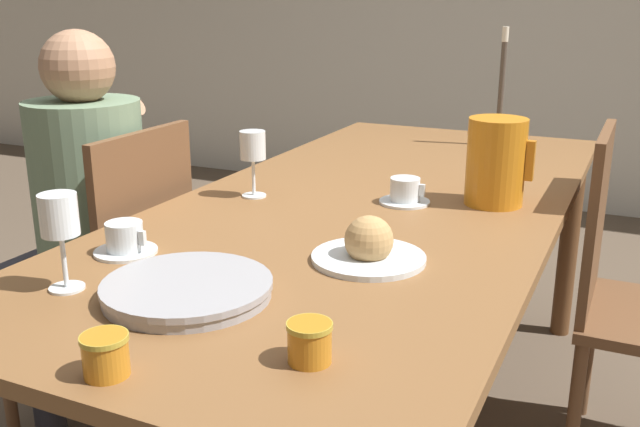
{
  "coord_description": "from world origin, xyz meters",
  "views": [
    {
      "loc": [
        0.63,
        -1.67,
        1.26
      ],
      "look_at": [
        0.0,
        -0.32,
        0.8
      ],
      "focal_mm": 40.0,
      "sensor_mm": 36.0,
      "label": 1
    }
  ],
  "objects_px": {
    "red_pitcher": "(496,161)",
    "serving_tray": "(187,289)",
    "teacup_near_person": "(125,240)",
    "jam_jar_red": "(105,353)",
    "candlestick_tall": "(501,98)",
    "wine_glass_juice": "(59,221)",
    "wine_glass_water": "(253,149)",
    "chair_opposite": "(636,296)",
    "teacup_across": "(405,193)",
    "bread_plate": "(369,247)",
    "person_seated": "(83,209)",
    "jam_jar_amber": "(310,340)",
    "chair_person_side": "(116,284)"
  },
  "relations": [
    {
      "from": "person_seated",
      "to": "red_pitcher",
      "type": "height_order",
      "value": "person_seated"
    },
    {
      "from": "serving_tray",
      "to": "candlestick_tall",
      "type": "xyz_separation_m",
      "value": [
        0.22,
        1.56,
        0.15
      ]
    },
    {
      "from": "chair_person_side",
      "to": "candlestick_tall",
      "type": "relative_size",
      "value": 2.29
    },
    {
      "from": "teacup_across",
      "to": "bread_plate",
      "type": "relative_size",
      "value": 0.56
    },
    {
      "from": "wine_glass_water",
      "to": "serving_tray",
      "type": "distance_m",
      "value": 0.67
    },
    {
      "from": "person_seated",
      "to": "jam_jar_amber",
      "type": "relative_size",
      "value": 17.42
    },
    {
      "from": "wine_glass_juice",
      "to": "teacup_across",
      "type": "xyz_separation_m",
      "value": [
        0.38,
        0.79,
        -0.1
      ]
    },
    {
      "from": "chair_opposite",
      "to": "bread_plate",
      "type": "bearing_deg",
      "value": -35.93
    },
    {
      "from": "jam_jar_red",
      "to": "candlestick_tall",
      "type": "bearing_deg",
      "value": 84.82
    },
    {
      "from": "chair_person_side",
      "to": "wine_glass_juice",
      "type": "bearing_deg",
      "value": -145.38
    },
    {
      "from": "serving_tray",
      "to": "red_pitcher",
      "type": "bearing_deg",
      "value": 65.9
    },
    {
      "from": "candlestick_tall",
      "to": "wine_glass_juice",
      "type": "bearing_deg",
      "value": -105.12
    },
    {
      "from": "wine_glass_juice",
      "to": "jam_jar_amber",
      "type": "bearing_deg",
      "value": -5.91
    },
    {
      "from": "wine_glass_water",
      "to": "wine_glass_juice",
      "type": "xyz_separation_m",
      "value": [
        0.0,
        -0.68,
        0.0
      ]
    },
    {
      "from": "teacup_near_person",
      "to": "bread_plate",
      "type": "bearing_deg",
      "value": 19.89
    },
    {
      "from": "teacup_near_person",
      "to": "teacup_across",
      "type": "bearing_deg",
      "value": 55.68
    },
    {
      "from": "serving_tray",
      "to": "jam_jar_red",
      "type": "distance_m",
      "value": 0.28
    },
    {
      "from": "jam_jar_amber",
      "to": "candlestick_tall",
      "type": "xyz_separation_m",
      "value": [
        -0.07,
        1.68,
        0.13
      ]
    },
    {
      "from": "wine_glass_water",
      "to": "serving_tray",
      "type": "relative_size",
      "value": 0.58
    },
    {
      "from": "wine_glass_water",
      "to": "wine_glass_juice",
      "type": "height_order",
      "value": "wine_glass_juice"
    },
    {
      "from": "wine_glass_water",
      "to": "bread_plate",
      "type": "xyz_separation_m",
      "value": [
        0.45,
        -0.32,
        -0.1
      ]
    },
    {
      "from": "chair_opposite",
      "to": "red_pitcher",
      "type": "xyz_separation_m",
      "value": [
        -0.36,
        -0.18,
        0.37
      ]
    },
    {
      "from": "chair_person_side",
      "to": "chair_opposite",
      "type": "height_order",
      "value": "same"
    },
    {
      "from": "serving_tray",
      "to": "wine_glass_juice",
      "type": "bearing_deg",
      "value": -163.84
    },
    {
      "from": "chair_opposite",
      "to": "teacup_near_person",
      "type": "bearing_deg",
      "value": -48.4
    },
    {
      "from": "red_pitcher",
      "to": "bread_plate",
      "type": "relative_size",
      "value": 0.95
    },
    {
      "from": "wine_glass_juice",
      "to": "candlestick_tall",
      "type": "bearing_deg",
      "value": 74.88
    },
    {
      "from": "bread_plate",
      "to": "jam_jar_red",
      "type": "distance_m",
      "value": 0.6
    },
    {
      "from": "chair_opposite",
      "to": "teacup_near_person",
      "type": "distance_m",
      "value": 1.33
    },
    {
      "from": "chair_opposite",
      "to": "wine_glass_juice",
      "type": "height_order",
      "value": "same"
    },
    {
      "from": "teacup_across",
      "to": "jam_jar_red",
      "type": "distance_m",
      "value": 1.0
    },
    {
      "from": "red_pitcher",
      "to": "serving_tray",
      "type": "relative_size",
      "value": 0.73
    },
    {
      "from": "red_pitcher",
      "to": "jam_jar_amber",
      "type": "bearing_deg",
      "value": -94.22
    },
    {
      "from": "teacup_near_person",
      "to": "red_pitcher",
      "type": "bearing_deg",
      "value": 48.2
    },
    {
      "from": "teacup_across",
      "to": "jam_jar_amber",
      "type": "height_order",
      "value": "teacup_across"
    },
    {
      "from": "chair_opposite",
      "to": "candlestick_tall",
      "type": "xyz_separation_m",
      "value": [
        -0.5,
        0.57,
        0.43
      ]
    },
    {
      "from": "person_seated",
      "to": "candlestick_tall",
      "type": "relative_size",
      "value": 2.9
    },
    {
      "from": "person_seated",
      "to": "wine_glass_juice",
      "type": "xyz_separation_m",
      "value": [
        0.46,
        -0.53,
        0.18
      ]
    },
    {
      "from": "person_seated",
      "to": "jam_jar_amber",
      "type": "bearing_deg",
      "value": -121.0
    },
    {
      "from": "bread_plate",
      "to": "candlestick_tall",
      "type": "distance_m",
      "value": 1.27
    },
    {
      "from": "red_pitcher",
      "to": "jam_jar_red",
      "type": "distance_m",
      "value": 1.13
    },
    {
      "from": "red_pitcher",
      "to": "bread_plate",
      "type": "xyz_separation_m",
      "value": [
        -0.14,
        -0.51,
        -0.08
      ]
    },
    {
      "from": "chair_person_side",
      "to": "jam_jar_red",
      "type": "bearing_deg",
      "value": -139.14
    },
    {
      "from": "chair_opposite",
      "to": "chair_person_side",
      "type": "bearing_deg",
      "value": -68.38
    },
    {
      "from": "person_seated",
      "to": "serving_tray",
      "type": "distance_m",
      "value": 0.83
    },
    {
      "from": "teacup_near_person",
      "to": "candlestick_tall",
      "type": "height_order",
      "value": "candlestick_tall"
    },
    {
      "from": "wine_glass_water",
      "to": "wine_glass_juice",
      "type": "bearing_deg",
      "value": -89.66
    },
    {
      "from": "chair_person_side",
      "to": "teacup_across",
      "type": "height_order",
      "value": "chair_person_side"
    },
    {
      "from": "teacup_near_person",
      "to": "candlestick_tall",
      "type": "distance_m",
      "value": 1.51
    },
    {
      "from": "wine_glass_juice",
      "to": "bread_plate",
      "type": "xyz_separation_m",
      "value": [
        0.44,
        0.36,
        -0.1
      ]
    }
  ]
}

